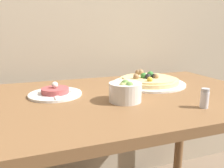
# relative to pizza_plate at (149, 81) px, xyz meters

# --- Properties ---
(dining_table) EXTENTS (1.37, 0.78, 0.79)m
(dining_table) POSITION_rel_pizza_plate_xyz_m (-0.25, -0.14, -0.12)
(dining_table) COLOR brown
(dining_table) RESTS_ON ground_plane
(pizza_plate) EXTENTS (0.38, 0.38, 0.06)m
(pizza_plate) POSITION_rel_pizza_plate_xyz_m (0.00, 0.00, 0.00)
(pizza_plate) COLOR white
(pizza_plate) RESTS_ON dining_table
(tartare_plate) EXTENTS (0.23, 0.23, 0.06)m
(tartare_plate) POSITION_rel_pizza_plate_xyz_m (-0.48, -0.05, -0.01)
(tartare_plate) COLOR white
(tartare_plate) RESTS_ON dining_table
(small_bowl) EXTENTS (0.13, 0.13, 0.09)m
(small_bowl) POSITION_rel_pizza_plate_xyz_m (-0.23, -0.23, 0.02)
(small_bowl) COLOR silver
(small_bowl) RESTS_ON dining_table
(salt_shaker) EXTENTS (0.03, 0.03, 0.07)m
(salt_shaker) POSITION_rel_pizza_plate_xyz_m (0.01, -0.40, 0.02)
(salt_shaker) COLOR silver
(salt_shaker) RESTS_ON dining_table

